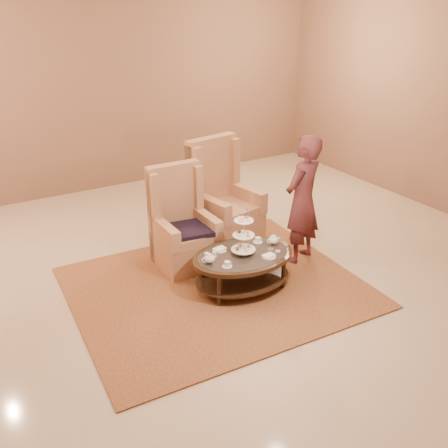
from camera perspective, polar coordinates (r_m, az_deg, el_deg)
ground at (r=5.88m, az=1.00°, el=-7.15°), size 8.00×8.00×0.00m
ceiling at (r=5.88m, az=1.00°, el=-7.15°), size 8.00×8.00×0.02m
wall_back at (r=8.76m, az=-13.22°, el=15.18°), size 8.00×0.04×3.50m
rug at (r=5.86m, az=-0.90°, el=-7.19°), size 3.32×2.81×0.02m
tea_table at (r=5.68m, az=2.19°, el=-4.16°), size 1.25×0.90×1.00m
armchair_left at (r=6.20m, az=-4.79°, el=-0.96°), size 0.68×0.70×1.26m
armchair_right at (r=6.77m, az=-0.26°, el=1.84°), size 0.89×0.91×1.41m
person at (r=6.19m, az=8.96°, el=2.69°), size 0.69×0.57×1.63m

